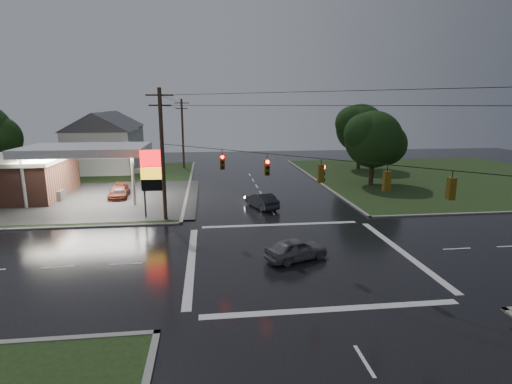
{
  "coord_description": "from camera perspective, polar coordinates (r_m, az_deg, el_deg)",
  "views": [
    {
      "loc": [
        -5.78,
        -24.0,
        9.64
      ],
      "look_at": [
        -2.13,
        6.11,
        3.0
      ],
      "focal_mm": 28.0,
      "sensor_mm": 36.0,
      "label": 1
    }
  ],
  "objects": [
    {
      "name": "grass_nw",
      "position": [
        54.78,
        -28.45,
        0.75
      ],
      "size": [
        36.0,
        36.0,
        0.08
      ],
      "primitive_type": "cube",
      "color": "black",
      "rests_on": "ground"
    },
    {
      "name": "ground",
      "position": [
        26.5,
        6.25,
        -9.06
      ],
      "size": [
        120.0,
        120.0,
        0.0
      ],
      "primitive_type": "plane",
      "color": "black",
      "rests_on": "ground"
    },
    {
      "name": "house_far",
      "position": [
        73.98,
        -19.7,
        7.58
      ],
      "size": [
        11.05,
        8.48,
        8.6
      ],
      "color": "silver",
      "rests_on": "ground"
    },
    {
      "name": "gas_station",
      "position": [
        48.53,
        -31.04,
        2.17
      ],
      "size": [
        26.2,
        18.0,
        5.6
      ],
      "color": "#2D2D2D",
      "rests_on": "ground"
    },
    {
      "name": "pylon_sign",
      "position": [
        35.27,
        -14.53,
        2.77
      ],
      "size": [
        2.0,
        0.35,
        6.0
      ],
      "color": "#59595E",
      "rests_on": "ground"
    },
    {
      "name": "house_near",
      "position": [
        62.11,
        -21.18,
        6.69
      ],
      "size": [
        11.05,
        8.48,
        8.6
      ],
      "color": "silver",
      "rests_on": "ground"
    },
    {
      "name": "traffic_signals",
      "position": [
        24.87,
        6.65,
        4.97
      ],
      "size": [
        26.87,
        26.87,
        1.47
      ],
      "color": "black",
      "rests_on": "ground"
    },
    {
      "name": "car_pump",
      "position": [
        44.52,
        -18.95,
        0.06
      ],
      "size": [
        2.17,
        4.76,
        1.35
      ],
      "primitive_type": "imported",
      "rotation": [
        0.0,
        0.0,
        0.06
      ],
      "color": "#4C1B11",
      "rests_on": "ground"
    },
    {
      "name": "tree_ne_far",
      "position": [
        62.46,
        14.82,
        8.77
      ],
      "size": [
        8.46,
        7.2,
        9.8
      ],
      "color": "black",
      "rests_on": "ground"
    },
    {
      "name": "tree_ne_near",
      "position": [
        50.29,
        16.59,
        7.19
      ],
      "size": [
        7.99,
        6.8,
        8.98
      ],
      "color": "black",
      "rests_on": "ground"
    },
    {
      "name": "utility_pole_n",
      "position": [
        62.25,
        -10.43,
        8.31
      ],
      "size": [
        2.2,
        0.32,
        10.5
      ],
      "color": "#382619",
      "rests_on": "ground"
    },
    {
      "name": "car_crossing",
      "position": [
        25.65,
        5.77,
        -8.11
      ],
      "size": [
        4.45,
        3.08,
        1.41
      ],
      "primitive_type": "imported",
      "rotation": [
        0.0,
        0.0,
        1.95
      ],
      "color": "slate",
      "rests_on": "ground"
    },
    {
      "name": "utility_pole_nw",
      "position": [
        33.93,
        -13.22,
        5.39
      ],
      "size": [
        2.2,
        0.32,
        11.0
      ],
      "color": "#382619",
      "rests_on": "ground"
    },
    {
      "name": "grass_ne",
      "position": [
        60.02,
        25.19,
        1.97
      ],
      "size": [
        36.0,
        36.0,
        0.08
      ],
      "primitive_type": "cube",
      "color": "black",
      "rests_on": "ground"
    },
    {
      "name": "car_north",
      "position": [
        38.01,
        0.81,
        -1.21
      ],
      "size": [
        2.94,
        4.7,
        1.46
      ],
      "primitive_type": "imported",
      "rotation": [
        0.0,
        0.0,
        3.48
      ],
      "color": "#21232A",
      "rests_on": "ground"
    }
  ]
}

